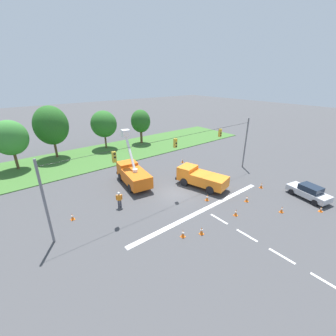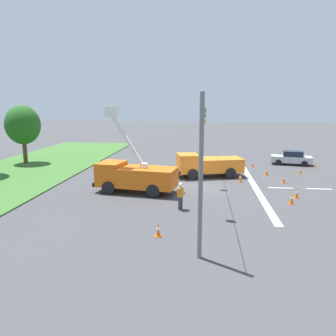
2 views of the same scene
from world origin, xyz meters
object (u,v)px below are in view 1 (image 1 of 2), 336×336
object	(u,v)px
tree_west	(10,138)
traffic_cone_mid_left	(247,199)
tree_east	(104,124)
sedan_silver	(309,192)
utility_truck_bucket_lift	(133,174)
traffic_cone_lane_edge_a	(183,160)
traffic_cone_foreground_right	(236,212)
traffic_cone_centre_line	(207,197)
traffic_cone_far_right	(261,185)
traffic_cone_foreground_left	(321,209)
road_worker	(119,199)
utility_truck_support_near	(201,178)
tree_centre	(51,125)
tree_far_east	(141,121)
traffic_cone_far_left	(282,209)
traffic_cone_mid_right	(183,233)
traffic_cone_near_bucket	(72,217)
traffic_cone_lane_edge_b	(202,231)

from	to	relation	value
tree_west	traffic_cone_mid_left	distance (m)	31.71
tree_east	sedan_silver	world-z (taller)	tree_east
utility_truck_bucket_lift	traffic_cone_lane_edge_a	distance (m)	10.02
traffic_cone_foreground_right	traffic_cone_centre_line	world-z (taller)	traffic_cone_centre_line
traffic_cone_mid_left	traffic_cone_far_right	xyz separation A→B (m)	(4.14, 0.74, 0.01)
traffic_cone_foreground_left	traffic_cone_centre_line	bearing A→B (deg)	130.31
road_worker	traffic_cone_mid_left	distance (m)	13.47
utility_truck_support_near	tree_west	bearing A→B (deg)	129.65
road_worker	traffic_cone_mid_left	bearing A→B (deg)	-33.68
sedan_silver	traffic_cone_far_right	xyz separation A→B (m)	(-1.78, 4.49, -0.43)
tree_east	traffic_cone_foreground_left	world-z (taller)	tree_east
tree_centre	utility_truck_bucket_lift	distance (m)	17.45
tree_west	tree_east	distance (m)	14.31
tree_east	tree_far_east	size ratio (longest dim) A/B	1.05
utility_truck_support_near	traffic_cone_far_left	size ratio (longest dim) A/B	9.45
tree_west	traffic_cone_mid_right	size ratio (longest dim) A/B	9.62
road_worker	traffic_cone_centre_line	xyz separation A→B (m)	(8.03, -4.65, -0.62)
traffic_cone_centre_line	traffic_cone_foreground_left	bearing A→B (deg)	-49.69
utility_truck_bucket_lift	traffic_cone_far_left	bearing A→B (deg)	-60.60
traffic_cone_far_right	traffic_cone_centre_line	bearing A→B (deg)	164.17
tree_far_east	utility_truck_bucket_lift	distance (m)	18.46
traffic_cone_lane_edge_a	traffic_cone_centre_line	xyz separation A→B (m)	(-5.63, -10.23, 0.06)
traffic_cone_mid_right	traffic_cone_centre_line	size ratio (longest dim) A/B	0.97
utility_truck_bucket_lift	traffic_cone_mid_right	world-z (taller)	utility_truck_bucket_lift
tree_west	sedan_silver	bearing A→B (deg)	-51.06
tree_far_east	traffic_cone_lane_edge_a	size ratio (longest dim) A/B	10.04
utility_truck_bucket_lift	traffic_cone_foreground_left	distance (m)	20.50
road_worker	traffic_cone_lane_edge_a	world-z (taller)	road_worker
traffic_cone_mid_left	traffic_cone_near_bucket	distance (m)	17.73
tree_far_east	traffic_cone_far_right	world-z (taller)	tree_far_east
sedan_silver	road_worker	distance (m)	20.46
tree_west	tree_centre	xyz separation A→B (m)	(5.72, 1.76, 0.69)
tree_east	traffic_cone_far_left	distance (m)	31.29
tree_far_east	traffic_cone_mid_right	xyz separation A→B (m)	(-12.42, -26.08, -4.01)
traffic_cone_mid_left	traffic_cone_lane_edge_b	xyz separation A→B (m)	(-7.71, -0.70, 0.02)
road_worker	traffic_cone_foreground_left	bearing A→B (deg)	-40.80
traffic_cone_mid_left	traffic_cone_centre_line	xyz separation A→B (m)	(-3.17, 2.81, 0.03)
tree_centre	traffic_cone_lane_edge_a	xyz separation A→B (m)	(14.69, -14.51, -5.02)
tree_far_east	traffic_cone_near_bucket	distance (m)	26.29
utility_truck_support_near	traffic_cone_mid_right	size ratio (longest dim) A/B	8.89
traffic_cone_mid_left	traffic_cone_foreground_right	bearing A→B (deg)	-164.75
road_worker	traffic_cone_foreground_left	distance (m)	20.19
utility_truck_support_near	traffic_cone_foreground_right	bearing A→B (deg)	-105.84
traffic_cone_foreground_right	traffic_cone_centre_line	xyz separation A→B (m)	(-0.05, 3.66, 0.03)
tree_centre	traffic_cone_centre_line	world-z (taller)	tree_centre
traffic_cone_foreground_left	traffic_cone_far_left	world-z (taller)	traffic_cone_far_left
tree_far_east	traffic_cone_foreground_left	size ratio (longest dim) A/B	11.25
sedan_silver	traffic_cone_foreground_right	bearing A→B (deg)	162.17
traffic_cone_foreground_left	traffic_cone_near_bucket	size ratio (longest dim) A/B	0.85
tree_west	utility_truck_bucket_lift	distance (m)	18.27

